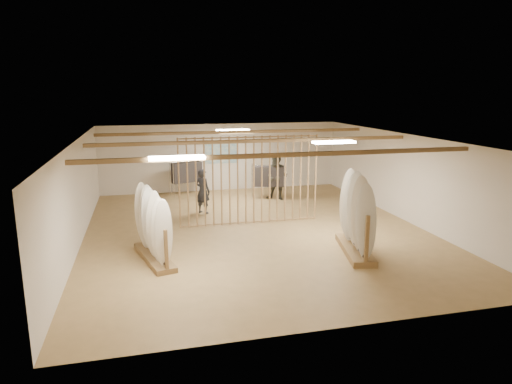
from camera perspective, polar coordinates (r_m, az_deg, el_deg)
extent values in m
plane|color=#A98651|center=(13.88, 0.00, -4.84)|extent=(12.00, 12.00, 0.00)
plane|color=#9B9893|center=(13.31, 0.00, 6.74)|extent=(12.00, 12.00, 0.00)
plane|color=silver|center=(19.31, -4.30, 4.35)|extent=(12.00, 0.00, 12.00)
plane|color=silver|center=(8.04, 10.45, -7.68)|extent=(12.00, 0.00, 12.00)
plane|color=silver|center=(13.27, -21.46, -0.29)|extent=(0.00, 12.00, 12.00)
plane|color=silver|center=(15.48, 18.27, 1.69)|extent=(0.00, 12.00, 12.00)
cube|color=olive|center=(13.32, 0.00, 6.40)|extent=(9.50, 6.12, 0.10)
cube|color=white|center=(13.31, 0.00, 6.48)|extent=(1.20, 0.35, 0.06)
cylinder|color=#A27B4E|center=(13.96, -9.60, 1.02)|extent=(0.05, 0.05, 2.78)
cylinder|color=#A27B4E|center=(13.98, -8.54, 1.08)|extent=(0.05, 0.05, 2.78)
cylinder|color=#A27B4E|center=(14.01, -7.49, 1.13)|extent=(0.05, 0.05, 2.78)
cylinder|color=#A27B4E|center=(14.04, -6.44, 1.18)|extent=(0.05, 0.05, 2.78)
cylinder|color=#A27B4E|center=(14.07, -5.40, 1.24)|extent=(0.05, 0.05, 2.78)
cylinder|color=#A27B4E|center=(14.11, -4.36, 1.29)|extent=(0.05, 0.05, 2.78)
cylinder|color=#A27B4E|center=(14.15, -3.32, 1.34)|extent=(0.05, 0.05, 2.78)
cylinder|color=#A27B4E|center=(14.20, -2.30, 1.39)|extent=(0.05, 0.05, 2.78)
cylinder|color=#A27B4E|center=(14.26, -1.28, 1.44)|extent=(0.05, 0.05, 2.78)
cylinder|color=#A27B4E|center=(14.31, -0.27, 1.49)|extent=(0.05, 0.05, 2.78)
cylinder|color=#A27B4E|center=(14.38, 0.73, 1.53)|extent=(0.05, 0.05, 2.78)
cylinder|color=#A27B4E|center=(14.44, 1.73, 1.58)|extent=(0.05, 0.05, 2.78)
cylinder|color=#A27B4E|center=(14.51, 2.71, 1.63)|extent=(0.05, 0.05, 2.78)
cylinder|color=#A27B4E|center=(14.59, 3.69, 1.67)|extent=(0.05, 0.05, 2.78)
cylinder|color=#A27B4E|center=(14.67, 4.65, 1.72)|extent=(0.05, 0.05, 2.78)
cylinder|color=#A27B4E|center=(14.75, 5.60, 1.76)|extent=(0.05, 0.05, 2.78)
cylinder|color=#A27B4E|center=(14.84, 6.55, 1.80)|extent=(0.05, 0.05, 2.78)
cylinder|color=#A27B4E|center=(14.93, 7.48, 1.84)|extent=(0.05, 0.05, 2.78)
cube|color=teal|center=(19.27, -4.30, 4.93)|extent=(1.40, 0.03, 0.90)
cube|color=olive|center=(11.84, -12.59, -7.93)|extent=(1.02, 2.28, 0.13)
cylinder|color=black|center=(11.58, -12.78, -4.08)|extent=(0.54, 2.12, 0.01)
ellipsoid|color=silver|center=(10.71, -11.49, -5.00)|extent=(0.43, 0.16, 1.66)
ellipsoid|color=silver|center=(11.05, -12.04, -4.48)|extent=(0.43, 0.16, 1.66)
ellipsoid|color=silver|center=(11.39, -12.55, -3.99)|extent=(0.43, 0.16, 1.66)
ellipsoid|color=white|center=(11.73, -13.04, -3.53)|extent=(0.43, 0.16, 1.66)
ellipsoid|color=silver|center=(12.07, -13.49, -3.09)|extent=(0.43, 0.16, 1.66)
ellipsoid|color=silver|center=(12.41, -13.93, -2.68)|extent=(0.43, 0.16, 1.66)
cube|color=olive|center=(12.32, 12.25, -7.02)|extent=(1.08, 2.34, 0.16)
cylinder|color=black|center=(12.03, 12.47, -2.53)|extent=(0.50, 2.17, 0.01)
ellipsoid|color=white|center=(11.14, 13.61, -3.38)|extent=(0.52, 0.18, 2.00)
ellipsoid|color=silver|center=(11.57, 13.03, -2.75)|extent=(0.52, 0.18, 2.00)
ellipsoid|color=white|center=(12.01, 12.49, -2.16)|extent=(0.52, 0.18, 2.00)
ellipsoid|color=white|center=(12.45, 11.99, -1.61)|extent=(0.52, 0.18, 2.00)
ellipsoid|color=silver|center=(12.89, 11.53, -1.11)|extent=(0.52, 0.18, 2.00)
cylinder|color=silver|center=(18.53, -8.69, 3.80)|extent=(1.26, 0.46, 0.03)
cube|color=black|center=(18.61, -8.64, 2.44)|extent=(1.27, 0.72, 0.80)
cylinder|color=silver|center=(18.65, -8.62, 1.79)|extent=(0.03, 0.03, 1.42)
cylinder|color=silver|center=(17.63, 1.59, 3.36)|extent=(1.24, 0.37, 0.03)
cube|color=black|center=(17.71, 1.58, 1.97)|extent=(1.23, 0.62, 0.78)
cylinder|color=silver|center=(17.75, 1.57, 1.31)|extent=(0.03, 0.03, 1.37)
imported|color=#282A30|center=(15.72, -6.69, 0.46)|extent=(0.76, 0.75, 1.76)
imported|color=#333227|center=(17.56, 2.64, 2.31)|extent=(1.26, 1.22, 2.05)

